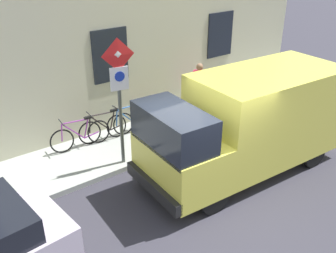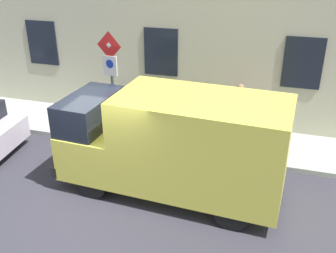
{
  "view_description": "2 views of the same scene",
  "coord_description": "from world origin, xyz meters",
  "px_view_note": "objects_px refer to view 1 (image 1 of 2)",
  "views": [
    {
      "loc": [
        -5.06,
        4.99,
        5.34
      ],
      "look_at": [
        1.99,
        -0.34,
        0.93
      ],
      "focal_mm": 40.57,
      "sensor_mm": 36.0,
      "label": 1
    },
    {
      "loc": [
        -7.36,
        -3.71,
        5.57
      ],
      "look_at": [
        1.43,
        -1.07,
        1.2
      ],
      "focal_mm": 42.0,
      "sensor_mm": 36.0,
      "label": 2
    }
  ],
  "objects_px": {
    "delivery_van": "(248,122)",
    "bicycle_purple": "(80,135)",
    "pedestrian": "(199,87)",
    "sign_post_stacked": "(119,86)",
    "bicycle_red": "(153,113)",
    "litter_bin": "(180,124)",
    "bicycle_black": "(107,127)",
    "bicycle_blue": "(131,120)"
  },
  "relations": [
    {
      "from": "sign_post_stacked",
      "to": "delivery_van",
      "type": "distance_m",
      "value": 3.21
    },
    {
      "from": "sign_post_stacked",
      "to": "bicycle_black",
      "type": "xyz_separation_m",
      "value": [
        1.4,
        -0.29,
        -1.72
      ]
    },
    {
      "from": "delivery_van",
      "to": "bicycle_red",
      "type": "bearing_deg",
      "value": -78.22
    },
    {
      "from": "delivery_van",
      "to": "bicycle_purple",
      "type": "height_order",
      "value": "delivery_van"
    },
    {
      "from": "delivery_van",
      "to": "bicycle_red",
      "type": "height_order",
      "value": "delivery_van"
    },
    {
      "from": "sign_post_stacked",
      "to": "bicycle_red",
      "type": "distance_m",
      "value": 2.93
    },
    {
      "from": "bicycle_purple",
      "to": "litter_bin",
      "type": "relative_size",
      "value": 1.91
    },
    {
      "from": "bicycle_red",
      "to": "sign_post_stacked",
      "type": "bearing_deg",
      "value": 28.1
    },
    {
      "from": "sign_post_stacked",
      "to": "bicycle_red",
      "type": "relative_size",
      "value": 1.82
    },
    {
      "from": "sign_post_stacked",
      "to": "bicycle_blue",
      "type": "relative_size",
      "value": 1.81
    },
    {
      "from": "sign_post_stacked",
      "to": "bicycle_purple",
      "type": "bearing_deg",
      "value": 20.36
    },
    {
      "from": "bicycle_purple",
      "to": "delivery_van",
      "type": "bearing_deg",
      "value": 136.43
    },
    {
      "from": "sign_post_stacked",
      "to": "bicycle_blue",
      "type": "distance_m",
      "value": 2.48
    },
    {
      "from": "bicycle_black",
      "to": "bicycle_purple",
      "type": "xyz_separation_m",
      "value": [
        0.0,
        0.81,
        0.0
      ]
    },
    {
      "from": "pedestrian",
      "to": "litter_bin",
      "type": "distance_m",
      "value": 1.87
    },
    {
      "from": "pedestrian",
      "to": "litter_bin",
      "type": "xyz_separation_m",
      "value": [
        -0.97,
        1.53,
        -0.48
      ]
    },
    {
      "from": "delivery_van",
      "to": "bicycle_black",
      "type": "bearing_deg",
      "value": -54.12
    },
    {
      "from": "pedestrian",
      "to": "bicycle_purple",
      "type": "bearing_deg",
      "value": -42.95
    },
    {
      "from": "litter_bin",
      "to": "bicycle_blue",
      "type": "bearing_deg",
      "value": 34.28
    },
    {
      "from": "sign_post_stacked",
      "to": "pedestrian",
      "type": "relative_size",
      "value": 1.81
    },
    {
      "from": "sign_post_stacked",
      "to": "litter_bin",
      "type": "relative_size",
      "value": 3.45
    },
    {
      "from": "delivery_van",
      "to": "bicycle_purple",
      "type": "relative_size",
      "value": 3.17
    },
    {
      "from": "pedestrian",
      "to": "bicycle_blue",
      "type": "bearing_deg",
      "value": -45.74
    },
    {
      "from": "bicycle_red",
      "to": "litter_bin",
      "type": "distance_m",
      "value": 1.26
    },
    {
      "from": "bicycle_red",
      "to": "bicycle_purple",
      "type": "height_order",
      "value": "same"
    },
    {
      "from": "bicycle_red",
      "to": "bicycle_black",
      "type": "height_order",
      "value": "same"
    },
    {
      "from": "delivery_van",
      "to": "bicycle_blue",
      "type": "bearing_deg",
      "value": -65.19
    },
    {
      "from": "sign_post_stacked",
      "to": "delivery_van",
      "type": "relative_size",
      "value": 0.57
    },
    {
      "from": "litter_bin",
      "to": "sign_post_stacked",
      "type": "bearing_deg",
      "value": 93.97
    },
    {
      "from": "bicycle_black",
      "to": "delivery_van",
      "type": "bearing_deg",
      "value": 126.58
    },
    {
      "from": "bicycle_black",
      "to": "bicycle_red",
      "type": "bearing_deg",
      "value": -176.07
    },
    {
      "from": "sign_post_stacked",
      "to": "bicycle_red",
      "type": "bearing_deg",
      "value": -53.98
    },
    {
      "from": "sign_post_stacked",
      "to": "pedestrian",
      "type": "distance_m",
      "value": 3.85
    },
    {
      "from": "bicycle_black",
      "to": "pedestrian",
      "type": "xyz_separation_m",
      "value": [
        -0.29,
        -3.2,
        0.56
      ]
    },
    {
      "from": "bicycle_red",
      "to": "pedestrian",
      "type": "xyz_separation_m",
      "value": [
        -0.29,
        -1.58,
        0.56
      ]
    },
    {
      "from": "delivery_van",
      "to": "pedestrian",
      "type": "height_order",
      "value": "delivery_van"
    },
    {
      "from": "bicycle_black",
      "to": "litter_bin",
      "type": "distance_m",
      "value": 2.1
    },
    {
      "from": "delivery_van",
      "to": "bicycle_red",
      "type": "xyz_separation_m",
      "value": [
        3.32,
        0.49,
        -0.82
      ]
    },
    {
      "from": "bicycle_blue",
      "to": "bicycle_purple",
      "type": "height_order",
      "value": "same"
    },
    {
      "from": "bicycle_blue",
      "to": "pedestrian",
      "type": "distance_m",
      "value": 2.47
    },
    {
      "from": "bicycle_red",
      "to": "litter_bin",
      "type": "relative_size",
      "value": 1.9
    },
    {
      "from": "delivery_van",
      "to": "bicycle_purple",
      "type": "distance_m",
      "value": 4.5
    }
  ]
}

